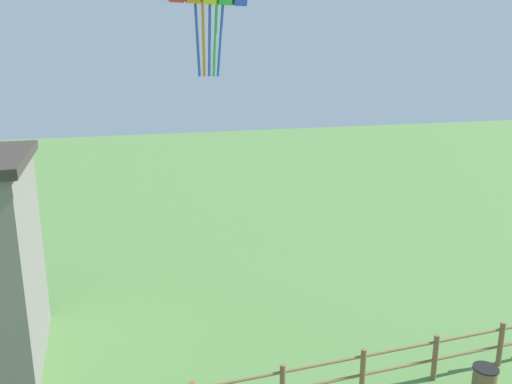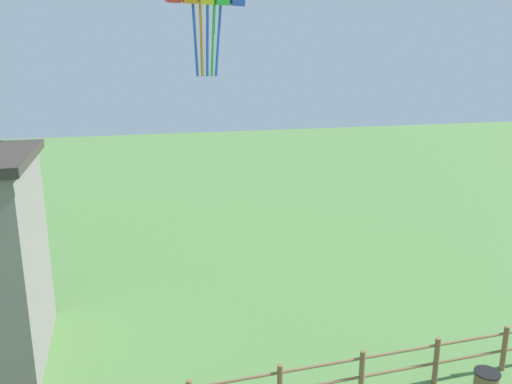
# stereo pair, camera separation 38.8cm
# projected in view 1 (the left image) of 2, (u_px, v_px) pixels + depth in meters

# --- Properties ---
(trash_bin) EXTENTS (0.60, 0.60, 0.83)m
(trash_bin) POSITION_uv_depth(u_px,v_px,m) (484.00, 383.00, 12.12)
(trash_bin) COLOR brown
(trash_bin) RESTS_ON ground_plane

